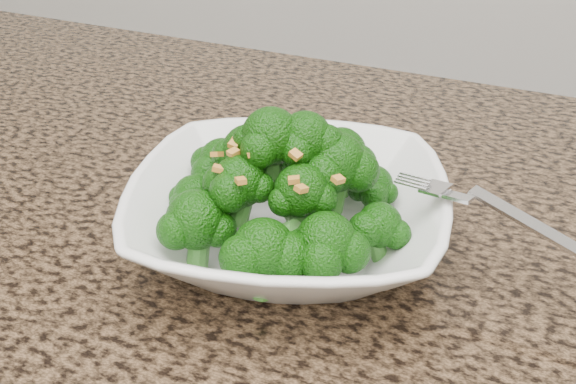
% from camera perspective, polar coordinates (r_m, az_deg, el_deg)
% --- Properties ---
extents(granite_counter, '(1.64, 1.04, 0.03)m').
position_cam_1_polar(granite_counter, '(0.48, -4.70, -13.31)').
color(granite_counter, brown).
rests_on(granite_counter, cabinet).
extents(bowl, '(0.30, 0.30, 0.06)m').
position_cam_1_polar(bowl, '(0.54, -0.00, -1.94)').
color(bowl, white).
rests_on(bowl, granite_counter).
extents(broccoli_pile, '(0.21, 0.21, 0.07)m').
position_cam_1_polar(broccoli_pile, '(0.51, -0.00, 4.43)').
color(broccoli_pile, '#124C08').
rests_on(broccoli_pile, bowl).
extents(garlic_topping, '(0.12, 0.12, 0.01)m').
position_cam_1_polar(garlic_topping, '(0.49, -0.00, 8.68)').
color(garlic_topping, gold).
rests_on(garlic_topping, broccoli_pile).
extents(fork, '(0.17, 0.07, 0.01)m').
position_cam_1_polar(fork, '(0.51, 13.68, -0.51)').
color(fork, silver).
rests_on(fork, bowl).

